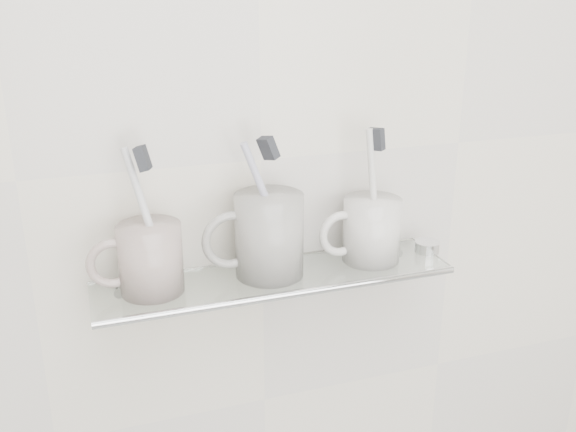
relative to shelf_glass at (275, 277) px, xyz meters
name	(u,v)px	position (x,y,z in m)	size (l,w,h in m)	color
wall_back	(261,160)	(0.00, 0.06, 0.15)	(2.50, 2.50, 0.00)	beige
shelf_glass	(275,277)	(0.00, 0.00, 0.00)	(0.50, 0.12, 0.01)	silver
shelf_rail	(288,295)	(0.00, -0.06, 0.00)	(0.01, 0.01, 0.50)	silver
bracket_left	(119,292)	(-0.21, 0.05, -0.01)	(0.02, 0.02, 0.03)	silver
bracket_right	(394,253)	(0.21, 0.05, -0.01)	(0.02, 0.02, 0.03)	silver
mug_left	(151,258)	(-0.17, 0.00, 0.05)	(0.08, 0.08, 0.09)	silver
mug_left_handle	(113,263)	(-0.22, 0.00, 0.05)	(0.07, 0.07, 0.01)	silver
toothbrush_left	(148,219)	(-0.17, 0.00, 0.10)	(0.01, 0.01, 0.19)	silver
bristles_left	(143,158)	(-0.17, 0.00, 0.19)	(0.01, 0.02, 0.03)	#25272C
mug_center	(269,235)	(-0.01, 0.00, 0.06)	(0.09, 0.09, 0.12)	white
mug_center_handle	(231,240)	(-0.06, 0.00, 0.06)	(0.08, 0.08, 0.01)	white
toothbrush_center	(269,206)	(-0.01, 0.00, 0.10)	(0.01, 0.01, 0.19)	#A6A4CC
bristles_center	(268,148)	(-0.01, 0.00, 0.19)	(0.01, 0.02, 0.03)	#25272C
mug_right	(372,230)	(0.15, 0.00, 0.05)	(0.08, 0.08, 0.09)	silver
mug_right_handle	(341,234)	(0.10, 0.00, 0.05)	(0.07, 0.07, 0.01)	silver
toothbrush_right	(373,194)	(0.15, 0.00, 0.10)	(0.01, 0.01, 0.19)	silver
bristles_right	(376,139)	(0.15, 0.00, 0.19)	(0.01, 0.02, 0.03)	#25272C
chrome_cap	(427,247)	(0.24, 0.00, 0.01)	(0.04, 0.04, 0.02)	silver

